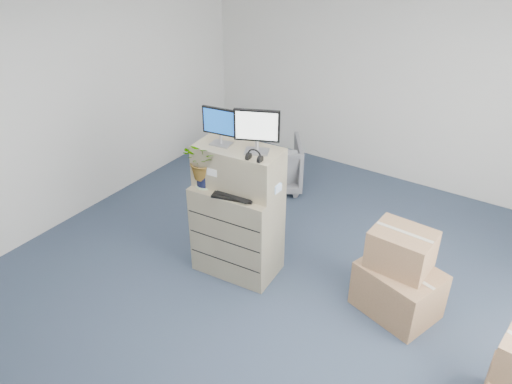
{
  "coord_description": "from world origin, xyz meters",
  "views": [
    {
      "loc": [
        1.95,
        -2.99,
        3.51
      ],
      "look_at": [
        -0.3,
        0.4,
        1.13
      ],
      "focal_mm": 35.0,
      "sensor_mm": 36.0,
      "label": 1
    }
  ],
  "objects_px": {
    "potted_plant": "(204,166)",
    "office_chair": "(273,162)",
    "monitor_left": "(220,124)",
    "water_bottle": "(249,178)",
    "filing_cabinet_lower": "(237,230)",
    "monitor_right": "(257,129)",
    "keyboard": "(234,196)"
  },
  "relations": [
    {
      "from": "potted_plant",
      "to": "office_chair",
      "type": "height_order",
      "value": "potted_plant"
    },
    {
      "from": "monitor_left",
      "to": "water_bottle",
      "type": "relative_size",
      "value": 1.71
    },
    {
      "from": "filing_cabinet_lower",
      "to": "monitor_right",
      "type": "xyz_separation_m",
      "value": [
        0.21,
        0.06,
        1.18
      ]
    },
    {
      "from": "water_bottle",
      "to": "potted_plant",
      "type": "height_order",
      "value": "potted_plant"
    },
    {
      "from": "keyboard",
      "to": "office_chair",
      "type": "distance_m",
      "value": 2.13
    },
    {
      "from": "water_bottle",
      "to": "potted_plant",
      "type": "distance_m",
      "value": 0.47
    },
    {
      "from": "potted_plant",
      "to": "office_chair",
      "type": "xyz_separation_m",
      "value": [
        -0.34,
        1.88,
        -0.85
      ]
    },
    {
      "from": "monitor_right",
      "to": "keyboard",
      "type": "xyz_separation_m",
      "value": [
        -0.13,
        -0.21,
        -0.66
      ]
    },
    {
      "from": "office_chair",
      "to": "monitor_left",
      "type": "bearing_deg",
      "value": 69.4
    },
    {
      "from": "keyboard",
      "to": "water_bottle",
      "type": "xyz_separation_m",
      "value": [
        0.02,
        0.23,
        0.1
      ]
    },
    {
      "from": "monitor_right",
      "to": "potted_plant",
      "type": "bearing_deg",
      "value": 176.41
    },
    {
      "from": "monitor_left",
      "to": "potted_plant",
      "type": "bearing_deg",
      "value": -137.35
    },
    {
      "from": "keyboard",
      "to": "monitor_left",
      "type": "bearing_deg",
      "value": 132.71
    },
    {
      "from": "filing_cabinet_lower",
      "to": "water_bottle",
      "type": "distance_m",
      "value": 0.63
    },
    {
      "from": "filing_cabinet_lower",
      "to": "monitor_left",
      "type": "distance_m",
      "value": 1.16
    },
    {
      "from": "monitor_right",
      "to": "office_chair",
      "type": "bearing_deg",
      "value": 92.57
    },
    {
      "from": "monitor_right",
      "to": "office_chair",
      "type": "distance_m",
      "value": 2.29
    },
    {
      "from": "monitor_left",
      "to": "office_chair",
      "type": "relative_size",
      "value": 0.49
    },
    {
      "from": "filing_cabinet_lower",
      "to": "office_chair",
      "type": "relative_size",
      "value": 1.3
    },
    {
      "from": "monitor_left",
      "to": "monitor_right",
      "type": "relative_size",
      "value": 0.89
    },
    {
      "from": "filing_cabinet_lower",
      "to": "water_bottle",
      "type": "height_order",
      "value": "water_bottle"
    },
    {
      "from": "monitor_left",
      "to": "office_chair",
      "type": "xyz_separation_m",
      "value": [
        -0.46,
        1.74,
        -1.26
      ]
    },
    {
      "from": "monitor_right",
      "to": "keyboard",
      "type": "height_order",
      "value": "monitor_right"
    },
    {
      "from": "keyboard",
      "to": "water_bottle",
      "type": "relative_size",
      "value": 1.89
    },
    {
      "from": "monitor_right",
      "to": "water_bottle",
      "type": "bearing_deg",
      "value": 144.74
    },
    {
      "from": "keyboard",
      "to": "water_bottle",
      "type": "bearing_deg",
      "value": 68.73
    },
    {
      "from": "keyboard",
      "to": "monitor_right",
      "type": "bearing_deg",
      "value": 42.96
    },
    {
      "from": "filing_cabinet_lower",
      "to": "office_chair",
      "type": "xyz_separation_m",
      "value": [
        -0.64,
        1.75,
        -0.12
      ]
    },
    {
      "from": "potted_plant",
      "to": "monitor_left",
      "type": "bearing_deg",
      "value": 50.94
    },
    {
      "from": "filing_cabinet_lower",
      "to": "monitor_right",
      "type": "height_order",
      "value": "monitor_right"
    },
    {
      "from": "monitor_left",
      "to": "potted_plant",
      "type": "height_order",
      "value": "monitor_left"
    },
    {
      "from": "potted_plant",
      "to": "monitor_right",
      "type": "bearing_deg",
      "value": 20.5
    }
  ]
}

